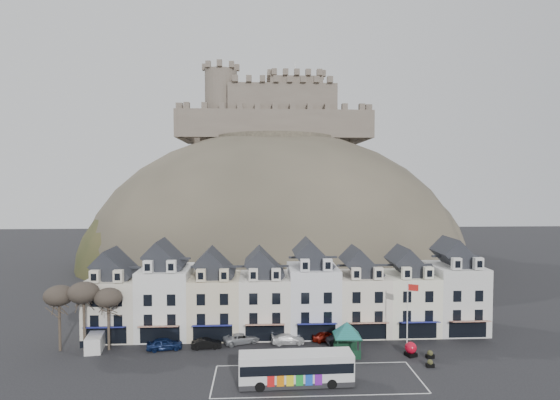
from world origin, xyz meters
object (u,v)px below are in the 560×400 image
at_px(white_van, 96,341).
at_px(car_navy, 165,344).
at_px(bus_shelter, 347,329).
at_px(flagpole, 408,313).
at_px(car_silver, 242,338).
at_px(car_charcoal, 341,340).
at_px(car_black, 207,344).
at_px(car_white, 288,339).
at_px(red_buoy, 411,349).
at_px(car_maroon, 327,336).
at_px(bus, 296,367).

distance_m(white_van, car_navy, 8.73).
xyz_separation_m(bus_shelter, flagpole, (7.37, -0.46, 1.98)).
bearing_deg(bus_shelter, flagpole, -1.02).
xyz_separation_m(car_silver, car_charcoal, (12.87, -1.18, -0.04)).
distance_m(car_black, car_white, 10.45).
bearing_deg(red_buoy, flagpole, 139.52).
bearing_deg(car_charcoal, car_navy, 79.82).
distance_m(car_black, car_maroon, 15.69).
distance_m(white_van, car_silver, 18.32).
bearing_deg(white_van, bus_shelter, -14.91).
xyz_separation_m(bus, red_buoy, (14.52, 6.61, -0.97)).
relative_size(bus_shelter, car_black, 1.71).
bearing_deg(white_van, car_charcoal, -8.71).
relative_size(flagpole, car_silver, 1.91).
height_order(bus_shelter, car_black, bus_shelter).
height_order(white_van, car_silver, white_van).
relative_size(bus_shelter, red_buoy, 3.74).
distance_m(red_buoy, car_white, 15.32).
bearing_deg(car_silver, bus, -173.12).
height_order(flagpole, car_silver, flagpole).
height_order(car_navy, car_black, car_navy).
bearing_deg(red_buoy, car_white, 162.21).
bearing_deg(flagpole, red_buoy, -40.48).
distance_m(car_silver, car_maroon, 11.23).
distance_m(red_buoy, white_van, 39.10).
relative_size(white_van, car_charcoal, 1.19).
xyz_separation_m(white_van, car_maroon, (29.51, 1.24, -0.29)).
distance_m(bus_shelter, white_van, 31.50).
height_order(red_buoy, car_charcoal, red_buoy).
bearing_deg(bus_shelter, car_charcoal, 94.14).
bearing_deg(car_white, car_black, 91.74).
xyz_separation_m(car_silver, car_white, (6.03, -0.60, -0.04)).
bearing_deg(car_black, car_white, -90.82).
distance_m(flagpole, car_white, 15.65).
bearing_deg(red_buoy, bus_shelter, 174.74).
bearing_deg(white_van, car_navy, -12.69).
bearing_deg(car_navy, flagpole, -105.69).
xyz_separation_m(bus, car_navy, (-15.67, 10.06, -1.10)).
bearing_deg(car_silver, red_buoy, -124.64).
xyz_separation_m(bus, car_silver, (-6.10, 11.89, -1.18)).
bearing_deg(bus, bus_shelter, 45.06).
relative_size(bus, flagpole, 1.32).
distance_m(car_silver, car_white, 6.06).
height_order(flagpole, car_white, flagpole).
relative_size(white_van, car_black, 1.21).
relative_size(bus_shelter, car_white, 1.49).
relative_size(bus_shelter, white_van, 1.42).
bearing_deg(car_black, red_buoy, -104.87).
xyz_separation_m(bus_shelter, car_navy, (-22.53, 2.75, -2.43)).
distance_m(bus, car_charcoal, 12.73).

